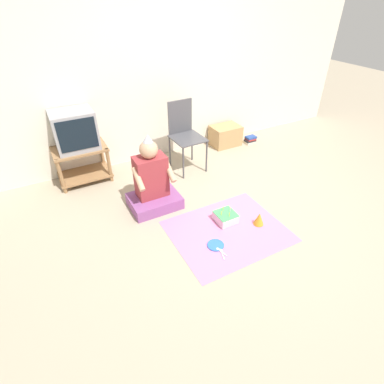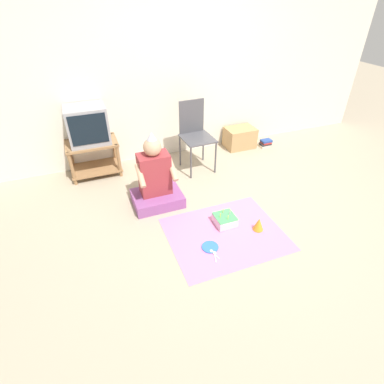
% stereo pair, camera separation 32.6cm
% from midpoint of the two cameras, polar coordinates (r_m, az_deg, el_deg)
% --- Properties ---
extents(ground_plane, '(16.00, 16.00, 0.00)m').
position_cam_midpoint_polar(ground_plane, '(3.49, 7.55, -4.90)').
color(ground_plane, tan).
extents(wall_back, '(6.40, 0.06, 2.55)m').
position_cam_midpoint_polar(wall_back, '(4.50, -6.41, 22.61)').
color(wall_back, silver).
rests_on(wall_back, ground_plane).
extents(tv_stand, '(0.67, 0.45, 0.48)m').
position_cam_midpoint_polar(tv_stand, '(4.28, -22.28, 5.38)').
color(tv_stand, '#997047').
rests_on(tv_stand, ground_plane).
extents(tv, '(0.50, 0.42, 0.48)m').
position_cam_midpoint_polar(tv, '(4.11, -23.63, 10.69)').
color(tv, '#99999E').
rests_on(tv, tv_stand).
extents(folding_chair, '(0.43, 0.46, 0.95)m').
position_cam_midpoint_polar(folding_chair, '(4.21, -3.71, 11.42)').
color(folding_chair, '#4C4C51').
rests_on(folding_chair, ground_plane).
extents(cardboard_box_stack, '(0.47, 0.34, 0.32)m').
position_cam_midpoint_polar(cardboard_box_stack, '(5.02, 4.50, 10.63)').
color(cardboard_box_stack, tan).
rests_on(cardboard_box_stack, ground_plane).
extents(book_pile, '(0.19, 0.14, 0.12)m').
position_cam_midpoint_polar(book_pile, '(5.17, 9.23, 9.73)').
color(book_pile, beige).
rests_on(book_pile, ground_plane).
extents(person_seated, '(0.58, 0.45, 0.91)m').
position_cam_midpoint_polar(person_seated, '(3.53, -10.19, 1.45)').
color(person_seated, '#8C4C8C').
rests_on(person_seated, ground_plane).
extents(party_cloth, '(1.21, 0.99, 0.01)m').
position_cam_midpoint_polar(party_cloth, '(3.29, 4.02, -7.54)').
color(party_cloth, pink).
rests_on(party_cloth, ground_plane).
extents(birthday_cake, '(0.22, 0.22, 0.16)m').
position_cam_midpoint_polar(birthday_cake, '(3.37, 3.67, -4.91)').
color(birthday_cake, silver).
rests_on(birthday_cake, party_cloth).
extents(party_hat_blue, '(0.12, 0.12, 0.15)m').
position_cam_midpoint_polar(party_hat_blue, '(3.37, 9.97, -5.13)').
color(party_hat_blue, gold).
rests_on(party_hat_blue, party_cloth).
extents(paper_plate, '(0.17, 0.17, 0.01)m').
position_cam_midpoint_polar(paper_plate, '(3.11, 1.52, -10.20)').
color(paper_plate, blue).
rests_on(paper_plate, party_cloth).
extents(plastic_spoon_near, '(0.05, 0.14, 0.01)m').
position_cam_midpoint_polar(plastic_spoon_near, '(3.07, 2.09, -11.11)').
color(plastic_spoon_near, white).
rests_on(plastic_spoon_near, party_cloth).
extents(plastic_spoon_far, '(0.06, 0.14, 0.01)m').
position_cam_midpoint_polar(plastic_spoon_far, '(3.05, 2.54, -11.41)').
color(plastic_spoon_far, white).
rests_on(plastic_spoon_far, party_cloth).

